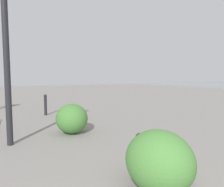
{
  "coord_description": "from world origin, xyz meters",
  "views": [
    {
      "loc": [
        -0.16,
        1.03,
        1.65
      ],
      "look_at": [
        10.29,
        -4.87,
        0.62
      ],
      "focal_mm": 31.99,
      "sensor_mm": 36.0,
      "label": 1
    }
  ],
  "objects": [
    {
      "name": "shrub_round",
      "position": [
        5.38,
        -0.76,
        0.43
      ],
      "size": [
        1.01,
        0.91,
        0.86
      ],
      "color": "#477F38",
      "rests_on": "ground"
    },
    {
      "name": "bollard_near",
      "position": [
        2.45,
        -0.97,
        0.37
      ],
      "size": [
        0.13,
        0.13,
        0.71
      ],
      "color": "#232328",
      "rests_on": "ground"
    },
    {
      "name": "shrub_low",
      "position": [
        1.92,
        -0.92,
        0.44
      ],
      "size": [
        1.04,
        0.94,
        0.89
      ],
      "color": "#477F38",
      "rests_on": "ground"
    },
    {
      "name": "lamppost",
      "position": [
        5.13,
        0.86,
        2.64
      ],
      "size": [
        0.98,
        0.28,
        3.95
      ],
      "color": "#232328",
      "rests_on": "ground"
    },
    {
      "name": "bollard_mid",
      "position": [
        8.55,
        -0.63,
        0.47
      ],
      "size": [
        0.13,
        0.13,
        0.9
      ],
      "color": "#232328",
      "rests_on": "ground"
    }
  ]
}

